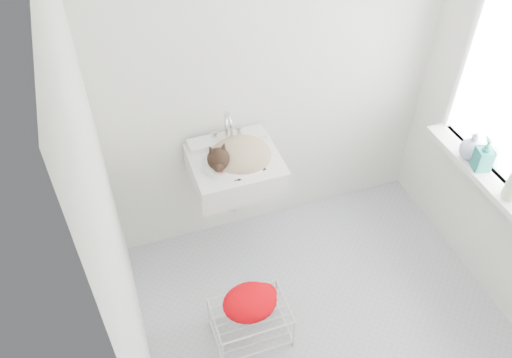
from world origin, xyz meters
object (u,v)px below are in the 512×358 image
object	(u,v)px
cat	(238,155)
bottle_a	(508,197)
wire_rack	(251,321)
bottle_b	(479,168)
sink	(235,159)
bottle_c	(468,157)

from	to	relation	value
cat	bottle_a	size ratio (longest dim) A/B	1.99
wire_rack	bottle_b	bearing A→B (deg)	4.65
cat	bottle_b	bearing A→B (deg)	-19.49
cat	wire_rack	xyz separation A→B (m)	(-0.15, -0.66, -0.74)
sink	cat	bearing A→B (deg)	-50.39
wire_rack	bottle_c	bearing A→B (deg)	8.80
cat	bottle_c	distance (m)	1.40
wire_rack	bottle_b	distance (m)	1.64
bottle_c	bottle_b	bearing A→B (deg)	-90.00
bottle_b	cat	bearing A→B (deg)	158.08
bottle_a	bottle_c	distance (m)	0.37
bottle_a	bottle_c	size ratio (longest dim) A/B	1.14
wire_rack	bottle_b	world-z (taller)	bottle_b
sink	bottle_b	size ratio (longest dim) A/B	2.58
cat	bottle_a	bearing A→B (deg)	-28.42
sink	bottle_a	xyz separation A→B (m)	(1.35, -0.81, 0.00)
wire_rack	bottle_a	distance (m)	1.64
bottle_a	bottle_c	world-z (taller)	bottle_a
bottle_a	bottle_c	xyz separation A→B (m)	(0.00, 0.37, 0.00)
bottle_a	sink	bearing A→B (deg)	148.89
sink	bottle_b	bearing A→B (deg)	-22.33
sink	wire_rack	bearing A→B (deg)	-101.29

